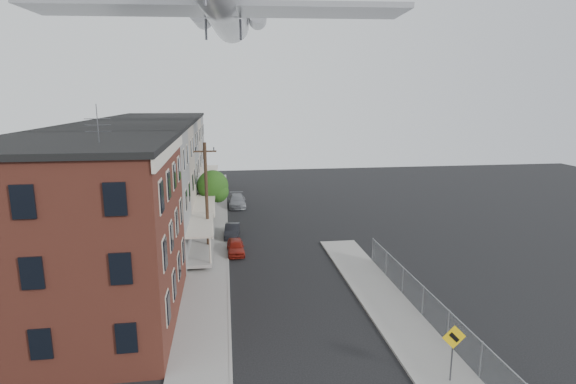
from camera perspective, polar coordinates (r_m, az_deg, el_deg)
name	(u,v)px	position (r m, az deg, el deg)	size (l,w,h in m)	color
ground	(322,380)	(21.94, 4.32, -22.67)	(120.00, 120.00, 0.00)	black
sidewalk_left	(212,230)	(43.44, -9.65, -4.81)	(3.00, 62.00, 0.12)	gray
sidewalk_right	(391,309)	(28.31, 12.93, -14.34)	(3.00, 26.00, 0.12)	gray
curb_left	(227,230)	(43.41, -7.73, -4.74)	(0.15, 62.00, 0.14)	gray
curb_right	(367,311)	(27.85, 10.05, -14.65)	(0.15, 26.00, 0.14)	gray
corner_building	(79,235)	(26.88, -25.02, -4.94)	(10.31, 12.30, 12.15)	#351611
row_house_a	(119,197)	(35.78, -20.64, -0.65)	(11.98, 7.00, 10.30)	slate
row_house_b	(137,181)	(42.51, -18.65, 1.39)	(11.98, 7.00, 10.30)	gray
row_house_c	(149,169)	(49.31, -17.20, 2.86)	(11.98, 7.00, 10.30)	slate
row_house_d	(159,160)	(56.16, -16.10, 3.98)	(11.98, 7.00, 10.30)	gray
row_house_e	(166,153)	(63.05, -15.23, 4.85)	(11.98, 7.00, 10.30)	slate
chainlink_fence	(423,301)	(27.64, 16.76, -13.09)	(0.06, 18.06, 1.90)	gray
warning_sign	(453,345)	(21.89, 20.24, -17.72)	(1.10, 0.11, 2.80)	#515156
utility_pole	(207,196)	(36.49, -10.30, -0.56)	(1.80, 0.26, 9.00)	black
street_tree	(214,187)	(46.43, -9.39, 0.60)	(3.22, 3.20, 5.20)	black
car_near	(236,247)	(36.86, -6.67, -6.93)	(1.38, 3.42, 1.17)	maroon
car_mid	(232,231)	(41.14, -7.10, -4.91)	(1.26, 3.60, 1.19)	black
car_far	(237,201)	(52.45, -6.49, -1.10)	(1.92, 4.73, 1.37)	gray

